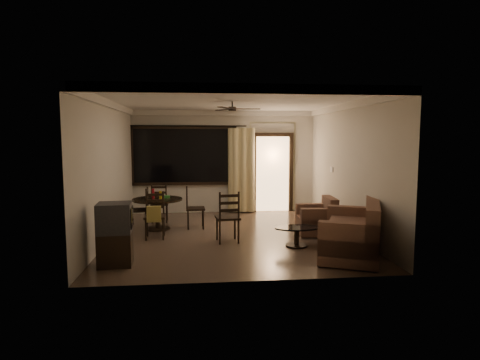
{
  "coord_description": "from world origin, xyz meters",
  "views": [
    {
      "loc": [
        -0.68,
        -8.3,
        2.06
      ],
      "look_at": [
        0.18,
        0.2,
        1.16
      ],
      "focal_mm": 30.0,
      "sensor_mm": 36.0,
      "label": 1
    }
  ],
  "objects": [
    {
      "name": "dining_table",
      "position": [
        -1.63,
        0.76,
        0.55
      ],
      "size": [
        1.11,
        1.11,
        0.92
      ],
      "rotation": [
        0.0,
        0.0,
        0.04
      ],
      "color": "black",
      "rests_on": "ground"
    },
    {
      "name": "ground",
      "position": [
        0.0,
        0.0,
        0.0
      ],
      "size": [
        5.5,
        5.5,
        0.0
      ],
      "primitive_type": "plane",
      "color": "#7F6651",
      "rests_on": "ground"
    },
    {
      "name": "room_shell",
      "position": [
        0.59,
        1.77,
        1.83
      ],
      "size": [
        5.5,
        6.7,
        5.5
      ],
      "color": "beige",
      "rests_on": "ground"
    },
    {
      "name": "tv_cabinet",
      "position": [
        -2.05,
        -1.8,
        0.51
      ],
      "size": [
        0.57,
        0.52,
        1.02
      ],
      "rotation": [
        0.0,
        0.0,
        0.07
      ],
      "color": "black",
      "rests_on": "ground"
    },
    {
      "name": "armchair",
      "position": [
        1.84,
        -0.06,
        0.32
      ],
      "size": [
        0.82,
        0.82,
        0.78
      ],
      "rotation": [
        0.0,
        0.0,
        -0.07
      ],
      "color": "#492C22",
      "rests_on": "ground"
    },
    {
      "name": "sofa",
      "position": [
        2.01,
        -1.66,
        0.38
      ],
      "size": [
        1.56,
        1.99,
        0.94
      ],
      "rotation": [
        0.0,
        0.0,
        -0.41
      ],
      "color": "#492C22",
      "rests_on": "ground"
    },
    {
      "name": "coffee_table",
      "position": [
        1.15,
        -0.97,
        0.25
      ],
      "size": [
        0.85,
        0.51,
        0.37
      ],
      "rotation": [
        0.0,
        0.0,
        0.24
      ],
      "color": "black",
      "rests_on": "ground"
    },
    {
      "name": "dining_chair_west",
      "position": [
        -2.04,
        0.72,
        0.28
      ],
      "size": [
        0.44,
        0.44,
        0.95
      ],
      "rotation": [
        0.0,
        0.0,
        -1.53
      ],
      "color": "black",
      "rests_on": "ground"
    },
    {
      "name": "side_chair",
      "position": [
        -0.14,
        -0.52,
        0.31
      ],
      "size": [
        0.5,
        0.5,
        1.03
      ],
      "rotation": [
        0.0,
        0.0,
        3.25
      ],
      "color": "black",
      "rests_on": "ground"
    },
    {
      "name": "dining_chair_east",
      "position": [
        -0.8,
        0.79,
        0.28
      ],
      "size": [
        0.44,
        0.44,
        0.95
      ],
      "rotation": [
        0.0,
        0.0,
        1.61
      ],
      "color": "black",
      "rests_on": "ground"
    },
    {
      "name": "dining_chair_south",
      "position": [
        -1.6,
        -0.1,
        0.31
      ],
      "size": [
        0.44,
        0.49,
        0.95
      ],
      "rotation": [
        0.0,
        0.0,
        0.04
      ],
      "color": "black",
      "rests_on": "ground"
    },
    {
      "name": "dining_chair_north",
      "position": [
        -1.66,
        1.54,
        0.28
      ],
      "size": [
        0.44,
        0.44,
        0.95
      ],
      "rotation": [
        0.0,
        0.0,
        3.18
      ],
      "color": "black",
      "rests_on": "ground"
    }
  ]
}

